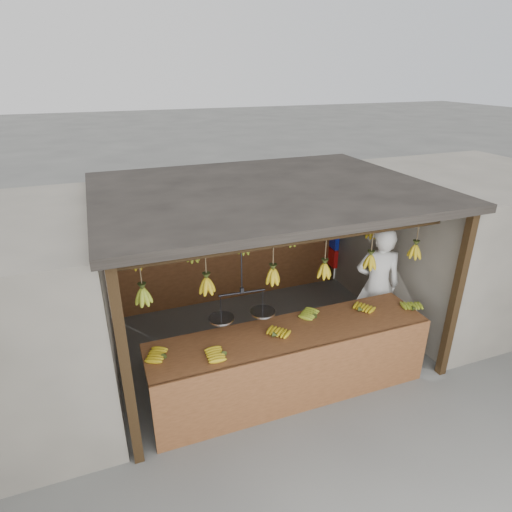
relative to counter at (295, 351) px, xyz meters
name	(u,v)px	position (x,y,z in m)	size (l,w,h in m)	color
ground	(263,342)	(0.07, 1.23, -0.71)	(80.00, 80.00, 0.00)	#5B5B57
stall	(255,211)	(0.07, 1.56, 1.27)	(4.30, 3.30, 2.40)	black
neighbor_right	(463,240)	(3.67, 1.23, 0.44)	(3.00, 3.00, 2.30)	slate
counter	(295,351)	(0.00, 0.00, 0.00)	(3.55, 0.79, 0.96)	brown
hanging_bananas	(264,243)	(0.08, 1.22, 0.92)	(3.58, 2.23, 0.39)	#92A523
balance_scale	(242,312)	(-0.58, 0.23, 0.53)	(0.78, 0.32, 0.82)	black
vendor	(377,285)	(1.67, 0.77, 0.19)	(0.66, 0.43, 1.80)	white
bag_bundles	(335,233)	(2.01, 2.58, 0.31)	(0.08, 0.26, 1.24)	yellow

